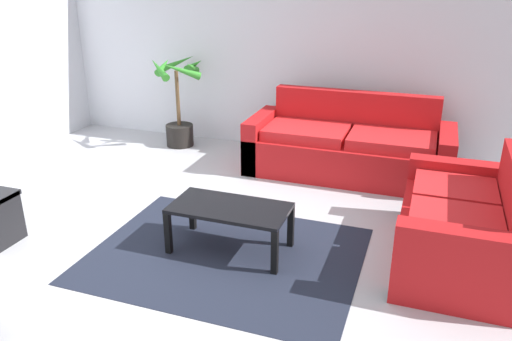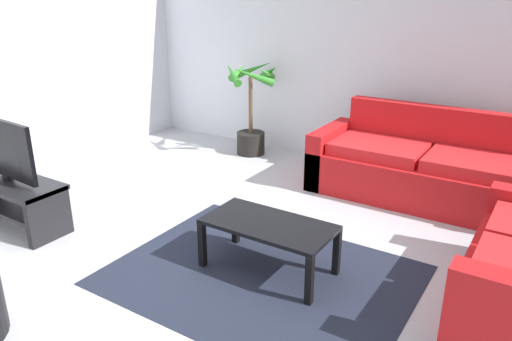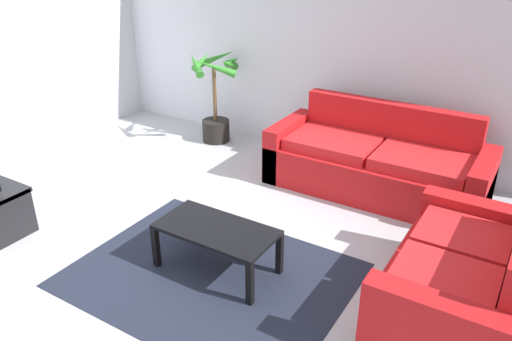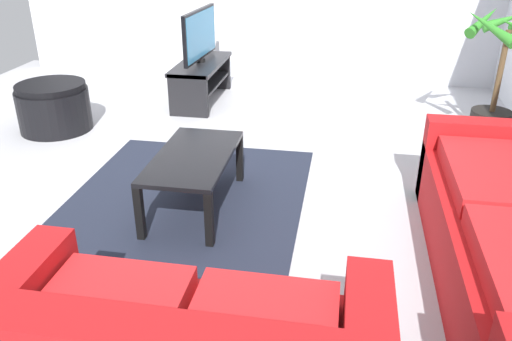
% 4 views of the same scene
% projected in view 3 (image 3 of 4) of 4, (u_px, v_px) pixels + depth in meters
% --- Properties ---
extents(ground_plane, '(6.60, 6.60, 0.00)m').
position_uv_depth(ground_plane, '(157.00, 266.00, 4.28)').
color(ground_plane, '#B2B2B7').
extents(wall_back, '(6.00, 0.06, 2.70)m').
position_uv_depth(wall_back, '(318.00, 43.00, 6.00)').
color(wall_back, silver).
rests_on(wall_back, ground).
extents(couch_main, '(2.27, 0.90, 0.90)m').
position_uv_depth(couch_main, '(377.00, 165.00, 5.39)').
color(couch_main, red).
rests_on(couch_main, ground).
extents(couch_loveseat, '(0.90, 1.55, 0.90)m').
position_uv_depth(couch_loveseat, '(461.00, 283.00, 3.60)').
color(couch_loveseat, red).
rests_on(couch_loveseat, ground).
extents(coffee_table, '(0.98, 0.50, 0.40)m').
position_uv_depth(coffee_table, '(216.00, 234.00, 4.09)').
color(coffee_table, black).
rests_on(coffee_table, ground).
extents(area_rug, '(2.20, 1.70, 0.01)m').
position_uv_depth(area_rug, '(211.00, 275.00, 4.16)').
color(area_rug, '#1E2333').
rests_on(area_rug, ground).
extents(potted_palm, '(0.76, 0.79, 1.20)m').
position_uv_depth(potted_palm, '(216.00, 102.00, 6.58)').
color(potted_palm, black).
rests_on(potted_palm, ground).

